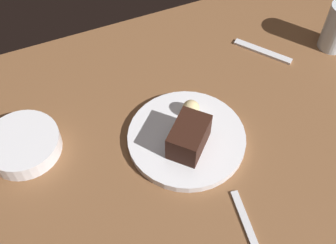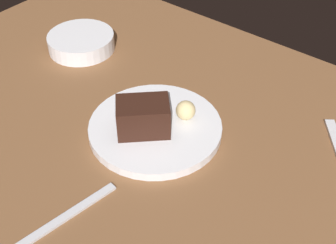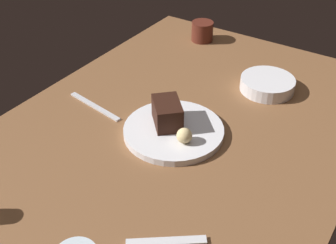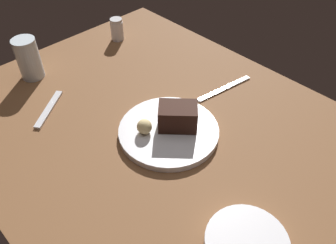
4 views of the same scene
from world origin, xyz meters
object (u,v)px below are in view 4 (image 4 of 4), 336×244
Objects in this scene: bread_roll at (144,127)px; dessert_spoon at (49,109)px; chocolate_cake_slice at (178,116)px; butter_knife at (224,88)px; water_glass at (28,59)px; salt_shaker at (117,29)px; dessert_plate at (168,131)px.

bread_roll is 28.35cm from dessert_spoon.
chocolate_cake_slice reaches higher than bread_roll.
dessert_spoon is at bearing -24.46° from butter_knife.
water_glass reaches higher than dessert_spoon.
bread_roll is 48.89cm from salt_shaker.
salt_shaker is (-46.21, 17.22, -1.10)cm from chocolate_cake_slice.
butter_knife is (43.59, 4.51, -3.46)cm from salt_shaker.
dessert_spoon is (-29.52, -19.24, -4.46)cm from chocolate_cake_slice.
dessert_spoon is (17.07, -4.75, -5.80)cm from water_glass.
dessert_plate is at bearing 56.86° from bread_roll.
dessert_plate is 33.33cm from dessert_spoon.
chocolate_cake_slice is 49.32cm from salt_shaker.
dessert_plate is 1.66× the size of dessert_spoon.
dessert_spoon is at bearing -65.41° from salt_shaker.
chocolate_cake_slice is 0.63× the size of dessert_spoon.
bread_roll is (-3.97, -7.40, -1.24)cm from chocolate_cake_slice.
bread_roll is at bearing 6.18° from butter_knife.
salt_shaker is at bearing 89.31° from water_glass.
dessert_spoon is 49.01cm from butter_knife.
dessert_spoon is 0.79× the size of butter_knife.
butter_knife is at bearing -70.02° from dessert_spoon.
water_glass is at bearing -165.29° from dessert_plate.
dessert_spoon reaches higher than butter_knife.
salt_shaker is 43.96cm from butter_knife.
dessert_plate is 3.31× the size of salt_shaker.
water_glass reaches higher than butter_knife.
chocolate_cake_slice is at bearing 61.81° from bread_roll.
water_glass is (-42.62, -7.09, 2.58)cm from bread_roll.
water_glass is 57.27cm from butter_knife.
dessert_plate is 6.50cm from bread_roll.
water_glass is at bearing -170.56° from bread_roll.
chocolate_cake_slice is 0.76× the size of water_glass.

